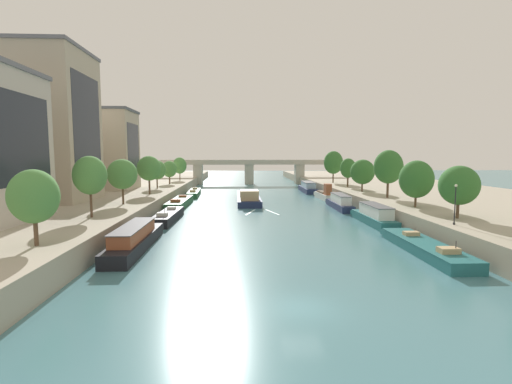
# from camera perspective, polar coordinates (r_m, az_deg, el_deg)

# --- Properties ---
(ground_plane) EXTENTS (400.00, 400.00, 0.00)m
(ground_plane) POSITION_cam_1_polar(r_m,az_deg,el_deg) (24.18, 7.13, -17.26)
(ground_plane) COLOR teal
(quay_left) EXTENTS (36.00, 170.00, 2.39)m
(quay_left) POSITION_cam_1_polar(r_m,az_deg,el_deg) (83.12, -24.47, -0.46)
(quay_left) COLOR #A89E89
(quay_left) RESTS_ON ground
(quay_right) EXTENTS (36.00, 170.00, 2.39)m
(quay_right) POSITION_cam_1_polar(r_m,az_deg,el_deg) (86.38, 23.48, -0.20)
(quay_right) COLOR #A89E89
(quay_right) RESTS_ON ground
(barge_midriver) EXTENTS (4.50, 22.99, 2.94)m
(barge_midriver) POSITION_cam_1_polar(r_m,az_deg,el_deg) (75.10, -1.20, -0.78)
(barge_midriver) COLOR #1E284C
(barge_midriver) RESTS_ON ground
(wake_behind_barge) EXTENTS (5.60, 5.87, 0.03)m
(wake_behind_barge) POSITION_cam_1_polar(r_m,az_deg,el_deg) (60.98, 0.82, -3.14)
(wake_behind_barge) COLOR silver
(wake_behind_barge) RESTS_ON ground
(moored_boat_left_near) EXTENTS (2.61, 15.65, 2.53)m
(moored_boat_left_near) POSITION_cam_1_polar(r_m,az_deg,el_deg) (39.25, -18.09, -6.85)
(moored_boat_left_near) COLOR black
(moored_boat_left_near) RESTS_ON ground
(moored_boat_left_midway) EXTENTS (2.83, 13.28, 2.38)m
(moored_boat_left_midway) POSITION_cam_1_polar(r_m,az_deg,el_deg) (54.72, -13.37, -3.63)
(moored_boat_left_midway) COLOR black
(moored_boat_left_midway) RESTS_ON ground
(moored_boat_left_downstream) EXTENTS (3.24, 15.83, 2.42)m
(moored_boat_left_downstream) POSITION_cam_1_polar(r_m,az_deg,el_deg) (69.70, -11.63, -1.59)
(moored_boat_left_downstream) COLOR #235633
(moored_boat_left_downstream) RESTS_ON ground
(moored_boat_left_lone) EXTENTS (2.87, 14.50, 2.34)m
(moored_boat_left_lone) POSITION_cam_1_polar(r_m,az_deg,el_deg) (86.91, -9.50, -0.14)
(moored_boat_left_lone) COLOR #235633
(moored_boat_left_lone) RESTS_ON ground
(moored_boat_right_second) EXTENTS (3.27, 14.97, 2.17)m
(moored_boat_right_second) POSITION_cam_1_polar(r_m,az_deg,el_deg) (39.67, 24.50, -7.70)
(moored_boat_right_second) COLOR #23666B
(moored_boat_right_second) RESTS_ON ground
(moored_boat_right_far) EXTENTS (2.63, 12.62, 2.71)m
(moored_boat_right_far) POSITION_cam_1_polar(r_m,az_deg,el_deg) (53.32, 17.74, -3.49)
(moored_boat_right_far) COLOR #23666B
(moored_boat_right_far) RESTS_ON ground
(moored_boat_right_upstream) EXTENTS (2.48, 12.96, 2.60)m
(moored_boat_right_upstream) POSITION_cam_1_polar(r_m,az_deg,el_deg) (66.66, 12.77, -1.59)
(moored_boat_right_upstream) COLOR #1E284C
(moored_boat_right_upstream) RESTS_ON ground
(moored_boat_right_gap_after) EXTENTS (1.93, 10.49, 3.53)m
(moored_boat_right_gap_after) POSITION_cam_1_polar(r_m,az_deg,el_deg) (79.99, 10.41, -0.38)
(moored_boat_right_gap_after) COLOR silver
(moored_boat_right_gap_after) RESTS_ON ground
(moored_boat_right_downstream) EXTENTS (3.09, 14.38, 2.67)m
(moored_boat_right_downstream) POSITION_cam_1_polar(r_m,az_deg,el_deg) (95.16, 7.97, 0.67)
(moored_boat_right_downstream) COLOR #1E284C
(moored_boat_right_downstream) RESTS_ON ground
(tree_left_nearest) EXTENTS (3.66, 3.66, 5.95)m
(tree_left_nearest) POSITION_cam_1_polar(r_m,az_deg,el_deg) (33.15, -31.04, -0.60)
(tree_left_nearest) COLOR brown
(tree_left_nearest) RESTS_ON quay_left
(tree_left_by_lamp) EXTENTS (3.67, 3.67, 6.93)m
(tree_left_by_lamp) POSITION_cam_1_polar(r_m,az_deg,el_deg) (45.40, -24.22, 2.35)
(tree_left_by_lamp) COLOR brown
(tree_left_by_lamp) RESTS_ON quay_left
(tree_left_end_of_row) EXTENTS (4.16, 4.16, 6.44)m
(tree_left_end_of_row) POSITION_cam_1_polar(r_m,az_deg,el_deg) (55.90, -19.91, 2.59)
(tree_left_end_of_row) COLOR brown
(tree_left_end_of_row) RESTS_ON quay_left
(tree_left_past_mid) EXTENTS (4.20, 4.20, 6.86)m
(tree_left_past_mid) POSITION_cam_1_polar(r_m,az_deg,el_deg) (68.60, -16.16, 3.52)
(tree_left_past_mid) COLOR brown
(tree_left_past_mid) RESTS_ON quay_left
(tree_left_far) EXTENTS (3.76, 3.76, 5.91)m
(tree_left_far) POSITION_cam_1_polar(r_m,az_deg,el_deg) (80.19, -15.03, 3.30)
(tree_left_far) COLOR brown
(tree_left_far) RESTS_ON quay_left
(tree_left_distant) EXTENTS (3.52, 3.52, 5.57)m
(tree_left_distant) POSITION_cam_1_polar(r_m,az_deg,el_deg) (92.03, -13.20, 3.44)
(tree_left_distant) COLOR brown
(tree_left_distant) RESTS_ON quay_left
(tree_left_midway) EXTENTS (3.75, 3.75, 6.37)m
(tree_left_midway) POSITION_cam_1_polar(r_m,az_deg,el_deg) (104.30, -11.68, 4.02)
(tree_left_midway) COLOR brown
(tree_left_midway) RESTS_ON quay_left
(tree_right_nearest) EXTENTS (4.23, 4.23, 5.86)m
(tree_right_nearest) POSITION_cam_1_polar(r_m,az_deg,el_deg) (46.57, 28.80, 0.90)
(tree_right_nearest) COLOR brown
(tree_right_nearest) RESTS_ON quay_right
(tree_right_third) EXTENTS (4.48, 4.48, 6.31)m
(tree_right_third) POSITION_cam_1_polar(r_m,az_deg,el_deg) (54.06, 23.48, 1.82)
(tree_right_third) COLOR brown
(tree_right_third) RESTS_ON quay_right
(tree_right_far) EXTENTS (4.64, 4.64, 7.83)m
(tree_right_far) POSITION_cam_1_polar(r_m,az_deg,el_deg) (64.22, 19.73, 3.66)
(tree_right_far) COLOR brown
(tree_right_far) RESTS_ON quay_right
(tree_right_second) EXTENTS (4.61, 4.61, 6.16)m
(tree_right_second) POSITION_cam_1_polar(r_m,az_deg,el_deg) (73.89, 16.09, 2.99)
(tree_right_second) COLOR brown
(tree_right_second) RESTS_ON quay_right
(tree_right_distant) EXTENTS (3.42, 3.42, 6.30)m
(tree_right_distant) POSITION_cam_1_polar(r_m,az_deg,el_deg) (83.48, 14.00, 3.57)
(tree_right_distant) COLOR brown
(tree_right_distant) RESTS_ON quay_right
(tree_right_by_lamp) EXTENTS (4.75, 4.75, 8.00)m
(tree_right_by_lamp) POSITION_cam_1_polar(r_m,az_deg,el_deg) (95.25, 11.84, 4.47)
(tree_right_by_lamp) COLOR brown
(tree_right_by_lamp) RESTS_ON quay_right
(lamppost_right_bank) EXTENTS (0.28, 0.28, 4.11)m
(lamppost_right_bank) POSITION_cam_1_polar(r_m,az_deg,el_deg) (42.31, 28.35, -1.42)
(lamppost_right_bank) COLOR black
(lamppost_right_bank) RESTS_ON quay_right
(building_left_tall) EXTENTS (11.33, 13.06, 22.92)m
(building_left_tall) POSITION_cam_1_polar(r_m,az_deg,el_deg) (65.14, -29.11, 8.93)
(building_left_tall) COLOR #B2A38E
(building_left_tall) RESTS_ON quay_left
(building_left_middle) EXTENTS (14.84, 10.54, 16.22)m
(building_left_middle) POSITION_cam_1_polar(r_m,az_deg,el_deg) (82.35, -23.22, 6.04)
(building_left_middle) COLOR #B2A38E
(building_left_middle) RESTS_ON quay_left
(bridge_far) EXTENTS (56.94, 4.40, 7.83)m
(bridge_far) POSITION_cam_1_polar(r_m,az_deg,el_deg) (120.21, -1.07, 3.59)
(bridge_far) COLOR #ADA899
(bridge_far) RESTS_ON ground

